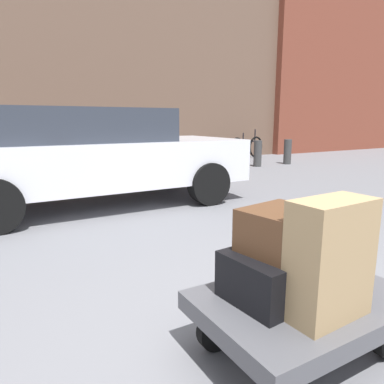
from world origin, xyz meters
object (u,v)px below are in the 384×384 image
object	(u,v)px
parked_car	(94,154)
bicycle_leaning	(247,147)
bollard_corner	(288,152)
suitcase_tan_stacked_top	(330,259)
duffel_bag_brown_topmost_pile	(282,230)
bollard_kerb_near	(178,158)
bollard_kerb_mid	(225,155)
bollard_kerb_far	(258,154)
luggage_cart	(304,308)
suitcase_black_rear_right	(280,273)

from	to	relation	value
parked_car	bicycle_leaning	size ratio (longest dim) A/B	2.50
parked_car	bollard_corner	world-z (taller)	parked_car
bollard_corner	suitcase_tan_stacked_top	bearing A→B (deg)	-133.78
duffel_bag_brown_topmost_pile	bollard_kerb_near	xyz separation A→B (m)	(2.69, 6.27, -0.34)
bicycle_leaning	bollard_kerb_mid	world-z (taller)	bicycle_leaning
bollard_kerb_far	suitcase_tan_stacked_top	bearing A→B (deg)	-128.16
bicycle_leaning	bollard_kerb_near	bearing A→B (deg)	-152.99
luggage_cart	suitcase_black_rear_right	bearing A→B (deg)	144.48
bollard_kerb_near	suitcase_black_rear_right	bearing A→B (deg)	-113.20
suitcase_black_rear_right	bollard_corner	world-z (taller)	bollard_corner
parked_car	luggage_cart	bearing A→B (deg)	-89.56
suitcase_tan_stacked_top	bollard_kerb_mid	bearing A→B (deg)	55.79
bollard_kerb_mid	suitcase_black_rear_right	bearing A→B (deg)	-123.06
luggage_cart	bicycle_leaning	world-z (taller)	bicycle_leaning
bollard_corner	bollard_kerb_near	bearing A→B (deg)	180.00
bollard_kerb_mid	bollard_kerb_far	distance (m)	1.10
bicycle_leaning	bollard_kerb_far	world-z (taller)	bicycle_leaning
suitcase_tan_stacked_top	bollard_kerb_mid	world-z (taller)	suitcase_tan_stacked_top
parked_car	bollard_kerb_near	distance (m)	3.49
suitcase_tan_stacked_top	bollard_kerb_far	size ratio (longest dim) A/B	0.79
parked_car	bollard_kerb_far	size ratio (longest dim) A/B	6.00
parked_car	bollard_kerb_mid	distance (m)	4.63
bollard_kerb_far	suitcase_black_rear_right	bearing A→B (deg)	-129.57
luggage_cart	bicycle_leaning	distance (m)	10.21
bollard_kerb_far	bollard_corner	world-z (taller)	same
luggage_cart	bollard_kerb_mid	size ratio (longest dim) A/B	1.57
luggage_cart	bicycle_leaning	bearing A→B (deg)	53.08
suitcase_black_rear_right	bollard_kerb_near	xyz separation A→B (m)	(2.69, 6.27, -0.10)
luggage_cart	bollard_kerb_far	bearing A→B (deg)	51.40
bollard_kerb_near	bollard_corner	bearing A→B (deg)	0.00
luggage_cart	bollard_kerb_near	bearing A→B (deg)	67.93
bollard_kerb_near	bollard_kerb_mid	world-z (taller)	same
suitcase_black_rear_right	bollard_kerb_far	world-z (taller)	bollard_kerb_far
luggage_cart	bollard_corner	distance (m)	8.87
suitcase_black_rear_right	bicycle_leaning	size ratio (longest dim) A/B	0.33
luggage_cart	suitcase_tan_stacked_top	bearing A→B (deg)	-110.21
suitcase_black_rear_right	bollard_corner	bearing A→B (deg)	39.95
duffel_bag_brown_topmost_pile	suitcase_tan_stacked_top	bearing A→B (deg)	-90.41
duffel_bag_brown_topmost_pile	bicycle_leaning	size ratio (longest dim) A/B	0.22
luggage_cart	duffel_bag_brown_topmost_pile	world-z (taller)	duffel_bag_brown_topmost_pile
suitcase_tan_stacked_top	bicycle_leaning	bearing A→B (deg)	50.90
bollard_corner	luggage_cart	bearing A→B (deg)	-134.30
suitcase_tan_stacked_top	bicycle_leaning	size ratio (longest dim) A/B	0.33
duffel_bag_brown_topmost_pile	bollard_corner	xyz separation A→B (m)	(6.31, 6.27, -0.34)
suitcase_black_rear_right	suitcase_tan_stacked_top	size ratio (longest dim) A/B	0.99
parked_car	bollard_kerb_near	world-z (taller)	parked_car
parked_car	duffel_bag_brown_topmost_pile	bearing A→B (deg)	-91.16
bollard_kerb_mid	luggage_cart	bearing A→B (deg)	-122.01
bollard_kerb_mid	bollard_corner	world-z (taller)	same
parked_car	bollard_kerb_mid	bearing A→B (deg)	29.84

